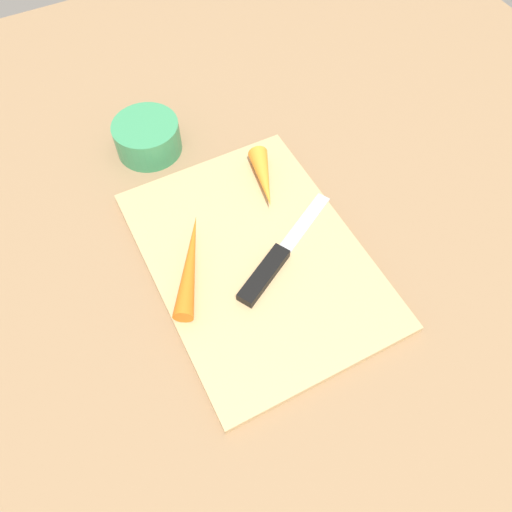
% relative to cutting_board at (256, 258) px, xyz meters
% --- Properties ---
extents(ground_plane, '(1.40, 1.40, 0.00)m').
position_rel_cutting_board_xyz_m(ground_plane, '(0.00, 0.00, -0.01)').
color(ground_plane, '#8C6D4C').
extents(cutting_board, '(0.36, 0.26, 0.01)m').
position_rel_cutting_board_xyz_m(cutting_board, '(0.00, 0.00, 0.00)').
color(cutting_board, tan).
rests_on(cutting_board, ground_plane).
extents(knife, '(0.12, 0.18, 0.01)m').
position_rel_cutting_board_xyz_m(knife, '(-0.03, -0.01, 0.01)').
color(knife, '#B7B7BC').
rests_on(knife, cutting_board).
extents(carrot_long, '(0.14, 0.10, 0.03)m').
position_rel_cutting_board_xyz_m(carrot_long, '(0.02, 0.08, 0.02)').
color(carrot_long, orange).
rests_on(carrot_long, cutting_board).
extents(carrot_short, '(0.10, 0.06, 0.03)m').
position_rel_cutting_board_xyz_m(carrot_short, '(0.10, -0.06, 0.02)').
color(carrot_short, orange).
rests_on(carrot_short, cutting_board).
extents(small_bowl, '(0.10, 0.10, 0.05)m').
position_rel_cutting_board_xyz_m(small_bowl, '(0.25, 0.05, 0.02)').
color(small_bowl, '#388C59').
rests_on(small_bowl, ground_plane).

